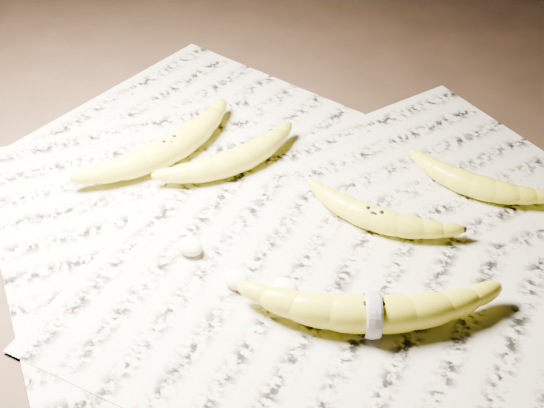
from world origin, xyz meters
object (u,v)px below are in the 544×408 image
Objects in this scene: banana_left_b at (235,159)px; banana_taped at (372,312)px; banana_left_a at (169,147)px; banana_upper_a at (473,182)px; banana_center at (375,216)px.

banana_left_b is 0.74× the size of banana_taped.
banana_left_b is 0.32m from banana_taped.
banana_taped reaches higher than banana_left_a.
banana_left_a reaches higher than banana_upper_a.
banana_center is 0.16m from banana_taped.
banana_upper_a is at bearing 56.32° from banana_taped.
banana_taped is at bearing -93.48° from banana_left_b.
banana_left_a is at bearing -179.91° from banana_center.
banana_left_a is 1.38× the size of banana_upper_a.
banana_upper_a is at bearing -54.50° from banana_left_a.
banana_center is at bearing -71.70° from banana_left_a.
banana_center is 1.06× the size of banana_upper_a.
banana_upper_a is (0.06, 0.14, -0.00)m from banana_center.
banana_left_b is 1.05× the size of banana_center.
banana_left_a is at bearing -159.87° from banana_upper_a.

